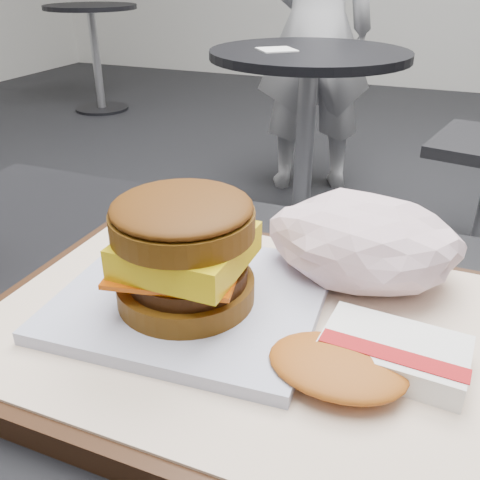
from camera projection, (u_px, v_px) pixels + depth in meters
name	position (u px, v px, depth m)	size (l,w,h in m)	color
serving_tray	(243.00, 329.00, 0.39)	(0.38, 0.28, 0.02)	black
breakfast_sandwich	(187.00, 262.00, 0.38)	(0.20, 0.18, 0.09)	white
hash_brown	(369.00, 358.00, 0.33)	(0.12, 0.09, 0.02)	white
crumpled_wrapper	(364.00, 241.00, 0.42)	(0.15, 0.12, 0.07)	white
neighbor_table	(307.00, 107.00, 1.94)	(0.70, 0.70, 0.75)	black
napkin	(277.00, 50.00, 1.84)	(0.12, 0.12, 0.00)	white
patron	(316.00, 29.00, 2.42)	(0.55, 0.36, 1.50)	silver
bg_table_mid	(93.00, 33.00, 3.89)	(0.66, 0.66, 0.75)	black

